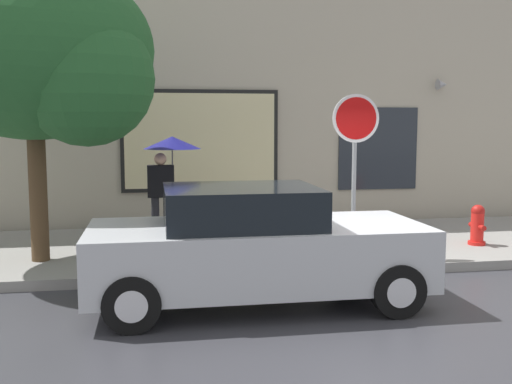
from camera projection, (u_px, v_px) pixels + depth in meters
ground_plane at (361, 297)px, 7.82m from camera, size 60.00×60.00×0.00m
sidewalk at (304, 245)px, 10.74m from camera, size 20.00×4.00×0.15m
building_facade at (276, 66)px, 12.79m from camera, size 20.00×0.67×7.00m
parked_car at (254, 247)px, 7.46m from camera, size 4.15×1.85×1.48m
fire_hydrant at (477, 225)px, 10.40m from camera, size 0.30×0.44×0.70m
pedestrian_with_umbrella at (169, 158)px, 10.57m from camera, size 1.02×1.02×1.88m
street_tree at (43, 56)px, 8.83m from camera, size 3.59×3.06×4.55m
stop_sign at (355, 142)px, 9.42m from camera, size 0.76×0.10×2.57m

